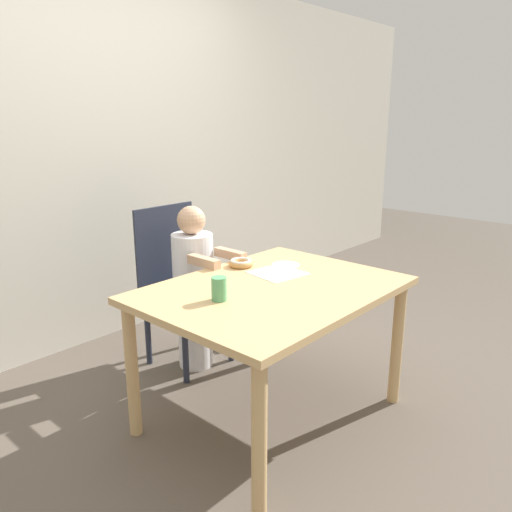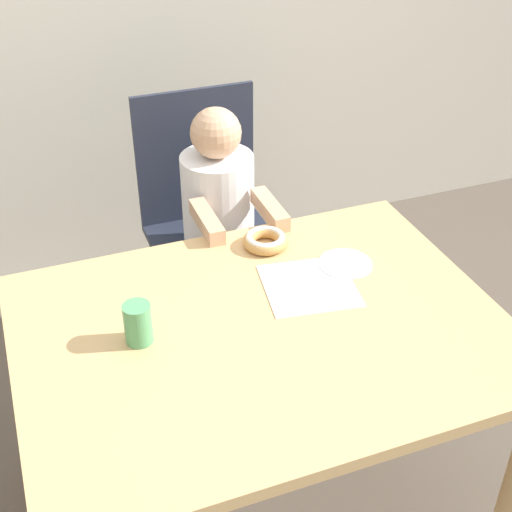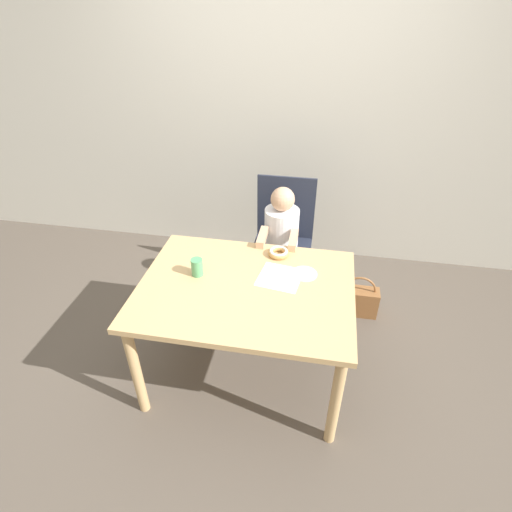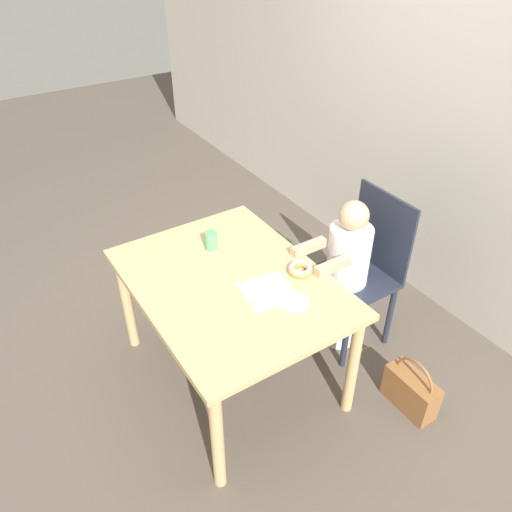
{
  "view_description": "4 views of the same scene",
  "coord_description": "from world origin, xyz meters",
  "px_view_note": "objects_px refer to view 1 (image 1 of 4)",
  "views": [
    {
      "loc": [
        -1.75,
        -1.45,
        1.5
      ],
      "look_at": [
        0.03,
        0.14,
        0.83
      ],
      "focal_mm": 35.0,
      "sensor_mm": 36.0,
      "label": 1
    },
    {
      "loc": [
        -0.51,
        -1.3,
        1.86
      ],
      "look_at": [
        0.03,
        0.14,
        0.83
      ],
      "focal_mm": 50.0,
      "sensor_mm": 36.0,
      "label": 2
    },
    {
      "loc": [
        0.37,
        -1.74,
        2.14
      ],
      "look_at": [
        0.03,
        0.14,
        0.83
      ],
      "focal_mm": 28.0,
      "sensor_mm": 36.0,
      "label": 3
    },
    {
      "loc": [
        1.76,
        -0.98,
        2.31
      ],
      "look_at": [
        0.03,
        0.14,
        0.83
      ],
      "focal_mm": 35.0,
      "sensor_mm": 36.0,
      "label": 4
    }
  ],
  "objects_px": {
    "child_figure": "(194,288)",
    "cup": "(219,289)",
    "handbag": "(262,318)",
    "donut": "(241,263)",
    "chair": "(180,283)"
  },
  "relations": [
    {
      "from": "donut",
      "to": "handbag",
      "type": "bearing_deg",
      "value": 31.29
    },
    {
      "from": "chair",
      "to": "handbag",
      "type": "height_order",
      "value": "chair"
    },
    {
      "from": "donut",
      "to": "cup",
      "type": "height_order",
      "value": "cup"
    },
    {
      "from": "child_figure",
      "to": "cup",
      "type": "relative_size",
      "value": 9.32
    },
    {
      "from": "donut",
      "to": "chair",
      "type": "bearing_deg",
      "value": 93.11
    },
    {
      "from": "chair",
      "to": "child_figure",
      "type": "bearing_deg",
      "value": -90.0
    },
    {
      "from": "chair",
      "to": "donut",
      "type": "distance_m",
      "value": 0.54
    },
    {
      "from": "donut",
      "to": "handbag",
      "type": "xyz_separation_m",
      "value": [
        0.59,
        0.36,
        -0.61
      ]
    },
    {
      "from": "handbag",
      "to": "cup",
      "type": "height_order",
      "value": "cup"
    },
    {
      "from": "donut",
      "to": "cup",
      "type": "xyz_separation_m",
      "value": [
        -0.44,
        -0.29,
        0.03
      ]
    },
    {
      "from": "donut",
      "to": "cup",
      "type": "distance_m",
      "value": 0.53
    },
    {
      "from": "handbag",
      "to": "cup",
      "type": "xyz_separation_m",
      "value": [
        -1.03,
        -0.64,
        0.64
      ]
    },
    {
      "from": "child_figure",
      "to": "cup",
      "type": "bearing_deg",
      "value": -122.65
    },
    {
      "from": "child_figure",
      "to": "handbag",
      "type": "relative_size",
      "value": 2.91
    },
    {
      "from": "donut",
      "to": "cup",
      "type": "bearing_deg",
      "value": -147.09
    }
  ]
}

